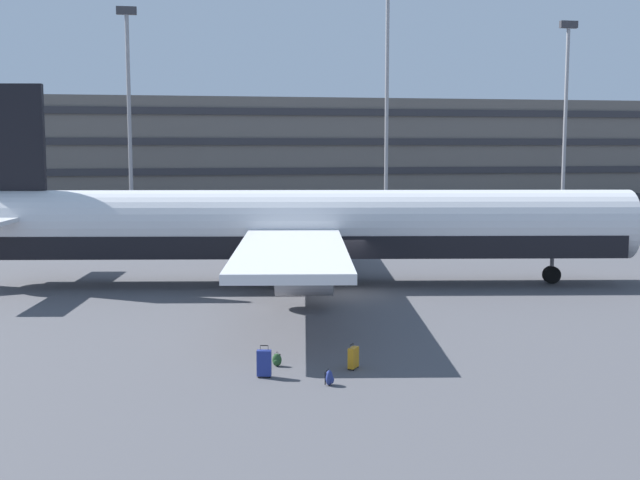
% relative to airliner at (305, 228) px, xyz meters
% --- Properties ---
extents(ground_plane, '(600.00, 600.00, 0.00)m').
position_rel_airliner_xyz_m(ground_plane, '(1.35, -2.77, -2.91)').
color(ground_plane, '#4C4C51').
extents(terminal_structure, '(179.83, 15.12, 12.08)m').
position_rel_airliner_xyz_m(terminal_structure, '(1.35, 48.99, 3.13)').
color(terminal_structure, '#605B56').
rests_on(terminal_structure, ground_plane).
extents(airliner, '(38.17, 31.07, 10.15)m').
position_rel_airliner_xyz_m(airliner, '(0.00, 0.00, 0.00)').
color(airliner, silver).
rests_on(airliner, ground_plane).
extents(light_mast_center_left, '(1.80, 0.50, 19.54)m').
position_rel_airliner_xyz_m(light_mast_center_left, '(-10.53, 35.43, 8.52)').
color(light_mast_center_left, gray).
rests_on(light_mast_center_left, ground_plane).
extents(light_mast_center_right, '(1.80, 0.50, 24.88)m').
position_rel_airliner_xyz_m(light_mast_center_right, '(13.70, 35.43, 11.26)').
color(light_mast_center_right, gray).
rests_on(light_mast_center_right, ground_plane).
extents(light_mast_right, '(1.80, 0.50, 19.44)m').
position_rel_airliner_xyz_m(light_mast_right, '(32.27, 35.43, 8.47)').
color(light_mast_right, gray).
rests_on(light_mast_right, ground_plane).
extents(suitcase_small, '(0.48, 0.31, 0.99)m').
position_rel_airliner_xyz_m(suitcase_small, '(-3.91, -16.20, -2.46)').
color(suitcase_small, navy).
rests_on(suitcase_small, ground_plane).
extents(suitcase_teal, '(0.43, 0.49, 0.81)m').
position_rel_airliner_xyz_m(suitcase_teal, '(-1.02, -15.80, -2.53)').
color(suitcase_teal, orange).
rests_on(suitcase_teal, ground_plane).
extents(backpack_orange, '(0.35, 0.28, 0.47)m').
position_rel_airliner_xyz_m(backpack_orange, '(-3.38, -15.05, -2.71)').
color(backpack_orange, '#264C26').
rests_on(backpack_orange, ground_plane).
extents(backpack_laid_flat, '(0.35, 0.39, 0.51)m').
position_rel_airliner_xyz_m(backpack_laid_flat, '(-2.10, -17.37, -2.69)').
color(backpack_laid_flat, navy).
rests_on(backpack_laid_flat, ground_plane).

